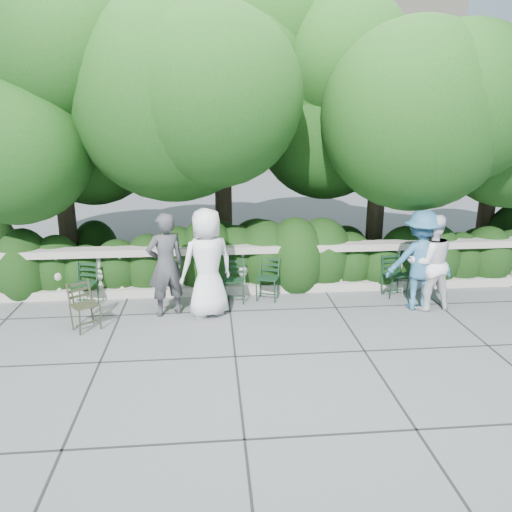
{
  "coord_description": "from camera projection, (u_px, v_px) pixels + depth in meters",
  "views": [
    {
      "loc": [
        -0.82,
        -7.81,
        3.53
      ],
      "look_at": [
        0.0,
        1.0,
        1.0
      ],
      "focal_mm": 35.0,
      "sensor_mm": 36.0,
      "label": 1
    }
  ],
  "objects": [
    {
      "name": "chair_a",
      "position": [
        84.0,
        309.0,
        9.38
      ],
      "size": [
        0.5,
        0.54,
        0.84
      ],
      "primitive_type": null,
      "rotation": [
        0.0,
        0.0,
        -0.14
      ],
      "color": "black",
      "rests_on": "ground"
    },
    {
      "name": "balustrade",
      "position": [
        252.0,
        270.0,
        10.11
      ],
      "size": [
        12.0,
        0.44,
        1.0
      ],
      "color": "#9E998E",
      "rests_on": "ground"
    },
    {
      "name": "chair_c",
      "position": [
        234.0,
        305.0,
        9.56
      ],
      "size": [
        0.47,
        0.51,
        0.84
      ],
      "primitive_type": null,
      "rotation": [
        0.0,
        0.0,
        -0.07
      ],
      "color": "black",
      "rests_on": "ground"
    },
    {
      "name": "chair_f",
      "position": [
        431.0,
        295.0,
        10.09
      ],
      "size": [
        0.56,
        0.58,
        0.84
      ],
      "primitive_type": null,
      "rotation": [
        0.0,
        0.0,
        0.28
      ],
      "color": "black",
      "rests_on": "ground"
    },
    {
      "name": "person_woman_grey",
      "position": [
        166.0,
        265.0,
        8.87
      ],
      "size": [
        0.81,
        0.68,
        1.88
      ],
      "primitive_type": "imported",
      "rotation": [
        0.0,
        0.0,
        3.54
      ],
      "color": "#3A3A3F",
      "rests_on": "ground"
    },
    {
      "name": "ground",
      "position": [
        261.0,
        328.0,
        8.52
      ],
      "size": [
        90.0,
        90.0,
        0.0
      ],
      "primitive_type": "plane",
      "color": "#5A5C62",
      "rests_on": "ground"
    },
    {
      "name": "person_casual_man",
      "position": [
        430.0,
        262.0,
        9.16
      ],
      "size": [
        0.93,
        0.76,
        1.8
      ],
      "primitive_type": "imported",
      "rotation": [
        0.0,
        0.0,
        3.24
      ],
      "color": "silver",
      "rests_on": "ground"
    },
    {
      "name": "person_older_blue",
      "position": [
        420.0,
        260.0,
        9.16
      ],
      "size": [
        1.25,
        0.79,
        1.86
      ],
      "primitive_type": "imported",
      "rotation": [
        0.0,
        0.0,
        3.06
      ],
      "color": "#2D6087",
      "rests_on": "ground"
    },
    {
      "name": "chair_e",
      "position": [
        397.0,
        298.0,
        9.9
      ],
      "size": [
        0.53,
        0.56,
        0.84
      ],
      "primitive_type": null,
      "rotation": [
        0.0,
        0.0,
        0.2
      ],
      "color": "black",
      "rests_on": "ground"
    },
    {
      "name": "chair_weathered",
      "position": [
        91.0,
        332.0,
        8.36
      ],
      "size": [
        0.64,
        0.65,
        0.84
      ],
      "primitive_type": null,
      "rotation": [
        0.0,
        0.0,
        0.64
      ],
      "color": "black",
      "rests_on": "ground"
    },
    {
      "name": "chair_d",
      "position": [
        266.0,
        302.0,
        9.7
      ],
      "size": [
        0.57,
        0.6,
        0.84
      ],
      "primitive_type": null,
      "rotation": [
        0.0,
        0.0,
        -0.34
      ],
      "color": "black",
      "rests_on": "ground"
    },
    {
      "name": "tree_canopy",
      "position": [
        279.0,
        92.0,
        10.55
      ],
      "size": [
        15.04,
        6.52,
        6.78
      ],
      "color": "#3F3023",
      "rests_on": "ground"
    },
    {
      "name": "shrub_hedge",
      "position": [
        248.0,
        274.0,
        11.39
      ],
      "size": [
        15.0,
        2.6,
        1.7
      ],
      "primitive_type": null,
      "color": "black",
      "rests_on": "ground"
    },
    {
      "name": "person_businessman",
      "position": [
        207.0,
        263.0,
        8.82
      ],
      "size": [
        1.13,
        0.95,
        1.97
      ],
      "primitive_type": "imported",
      "rotation": [
        0.0,
        0.0,
        3.54
      ],
      "color": "white",
      "rests_on": "ground"
    }
  ]
}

